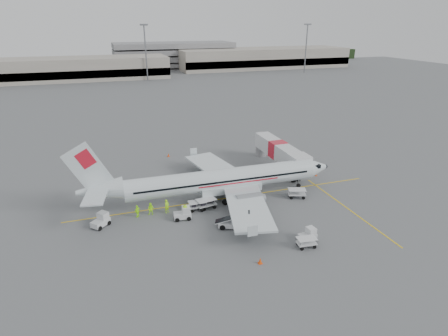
% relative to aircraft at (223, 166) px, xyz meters
% --- Properties ---
extents(ground, '(360.00, 360.00, 0.00)m').
position_rel_aircraft_xyz_m(ground, '(0.76, -0.26, -4.86)').
color(ground, '#56595B').
extents(stripe_lead, '(44.00, 0.20, 0.01)m').
position_rel_aircraft_xyz_m(stripe_lead, '(0.76, -0.26, -4.86)').
color(stripe_lead, yellow).
rests_on(stripe_lead, ground).
extents(stripe_cross, '(0.20, 20.00, 0.01)m').
position_rel_aircraft_xyz_m(stripe_cross, '(14.76, -8.26, -4.86)').
color(stripe_cross, yellow).
rests_on(stripe_cross, ground).
extents(terminal_west, '(110.00, 22.00, 9.00)m').
position_rel_aircraft_xyz_m(terminal_west, '(-39.24, 129.74, -0.36)').
color(terminal_west, gray).
rests_on(terminal_west, ground).
extents(terminal_east, '(90.00, 26.00, 10.00)m').
position_rel_aircraft_xyz_m(terminal_east, '(70.76, 144.74, 0.14)').
color(terminal_east, gray).
rests_on(terminal_east, ground).
extents(parking_garage, '(62.00, 24.00, 14.00)m').
position_rel_aircraft_xyz_m(parking_garage, '(25.76, 159.74, 2.14)').
color(parking_garage, slate).
rests_on(parking_garage, ground).
extents(treeline, '(300.00, 3.00, 6.00)m').
position_rel_aircraft_xyz_m(treeline, '(0.76, 174.74, -1.86)').
color(treeline, black).
rests_on(treeline, ground).
extents(mast_center, '(3.20, 1.20, 22.00)m').
position_rel_aircraft_xyz_m(mast_center, '(5.76, 117.74, 6.14)').
color(mast_center, slate).
rests_on(mast_center, ground).
extents(mast_east, '(3.20, 1.20, 22.00)m').
position_rel_aircraft_xyz_m(mast_east, '(80.76, 117.74, 6.14)').
color(mast_east, slate).
rests_on(mast_east, ground).
extents(aircraft, '(35.73, 28.23, 9.73)m').
position_rel_aircraft_xyz_m(aircraft, '(0.00, 0.00, 0.00)').
color(aircraft, silver).
rests_on(aircraft, ground).
extents(jet_bridge, '(3.52, 17.54, 4.59)m').
position_rel_aircraft_xyz_m(jet_bridge, '(12.43, 8.12, -2.57)').
color(jet_bridge, silver).
rests_on(jet_bridge, ground).
extents(belt_loader, '(5.33, 3.66, 2.71)m').
position_rel_aircraft_xyz_m(belt_loader, '(-1.26, -8.10, -3.51)').
color(belt_loader, silver).
rests_on(belt_loader, ground).
extents(tug_fore, '(2.10, 1.35, 1.53)m').
position_rel_aircraft_xyz_m(tug_fore, '(5.61, -13.48, -4.10)').
color(tug_fore, silver).
rests_on(tug_fore, ground).
extents(tug_mid, '(2.26, 1.43, 1.66)m').
position_rel_aircraft_xyz_m(tug_mid, '(-6.74, -4.11, -4.03)').
color(tug_mid, silver).
rests_on(tug_mid, ground).
extents(tug_aft, '(2.45, 2.41, 1.69)m').
position_rel_aircraft_xyz_m(tug_aft, '(-16.55, -2.73, -4.02)').
color(tug_aft, silver).
rests_on(tug_aft, ground).
extents(cart_loaded_a, '(2.31, 1.38, 1.20)m').
position_rel_aircraft_xyz_m(cart_loaded_a, '(-4.32, -2.26, -4.26)').
color(cart_loaded_a, silver).
rests_on(cart_loaded_a, ground).
extents(cart_loaded_b, '(2.77, 1.91, 1.34)m').
position_rel_aircraft_xyz_m(cart_loaded_b, '(-3.08, -2.26, -4.19)').
color(cart_loaded_b, silver).
rests_on(cart_loaded_b, ground).
extents(cart_empty_a, '(2.24, 1.45, 1.12)m').
position_rel_aircraft_xyz_m(cart_empty_a, '(4.84, -14.60, -4.31)').
color(cart_empty_a, silver).
rests_on(cart_empty_a, ground).
extents(cart_empty_b, '(2.78, 2.16, 1.27)m').
position_rel_aircraft_xyz_m(cart_empty_b, '(9.96, -3.17, -4.23)').
color(cart_empty_b, silver).
rests_on(cart_empty_b, ground).
extents(cone_nose, '(0.37, 0.37, 0.60)m').
position_rel_aircraft_xyz_m(cone_nose, '(16.84, 2.92, -4.57)').
color(cone_nose, '#EC480C').
rests_on(cone_nose, ground).
extents(cone_port, '(0.40, 0.40, 0.66)m').
position_rel_aircraft_xyz_m(cone_port, '(-4.00, 19.72, -4.53)').
color(cone_port, '#EC480C').
rests_on(cone_port, ground).
extents(cone_stbd, '(0.43, 0.43, 0.70)m').
position_rel_aircraft_xyz_m(cone_stbd, '(-1.22, -15.79, -4.51)').
color(cone_stbd, '#EC480C').
rests_on(cone_stbd, ground).
extents(crew_a, '(0.80, 0.73, 1.83)m').
position_rel_aircraft_xyz_m(crew_a, '(-8.24, -1.76, -3.95)').
color(crew_a, '#94DF12').
rests_on(crew_a, ground).
extents(crew_b, '(1.01, 0.92, 1.68)m').
position_rel_aircraft_xyz_m(crew_b, '(-10.31, -1.76, -4.02)').
color(crew_b, '#94DF12').
rests_on(crew_b, ground).
extents(crew_c, '(1.11, 1.39, 1.88)m').
position_rel_aircraft_xyz_m(crew_c, '(-6.37, -4.13, -3.92)').
color(crew_c, '#94DF12').
rests_on(crew_c, ground).
extents(crew_d, '(1.00, 0.92, 1.64)m').
position_rel_aircraft_xyz_m(crew_d, '(-12.01, -1.76, -4.04)').
color(crew_d, '#94DF12').
rests_on(crew_d, ground).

